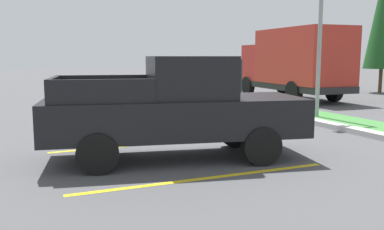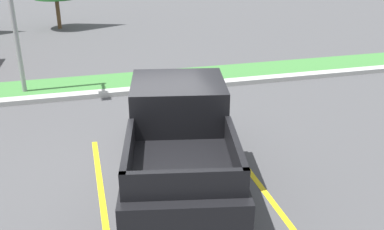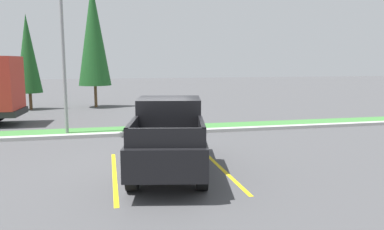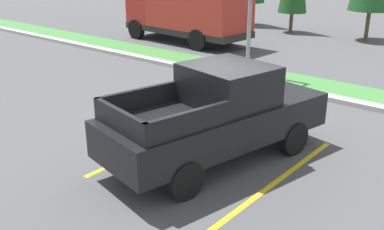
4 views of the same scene
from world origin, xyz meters
TOP-DOWN VIEW (x-y plane):
  - ground_plane at (0.00, 0.00)m, footprint 120.00×120.00m
  - parking_line_near at (-1.09, -0.58)m, footprint 0.12×4.80m
  - parking_line_far at (2.01, -0.58)m, footprint 0.12×4.80m
  - curb_strip at (0.00, 5.00)m, footprint 56.00×0.40m
  - grass_median at (0.00, 6.10)m, footprint 56.00×1.80m
  - pickup_truck_main at (0.47, -0.53)m, footprint 2.88×5.49m
  - street_light at (-2.99, 5.73)m, footprint 0.24×1.49m
  - cypress_tree_left_inner at (-6.21, 15.26)m, footprint 1.61×1.61m
  - cypress_tree_center at (-2.05, 15.63)m, footprint 2.19×2.19m

SIDE VIEW (x-z plane):
  - ground_plane at x=0.00m, z-range 0.00..0.00m
  - parking_line_near at x=-1.09m, z-range 0.00..0.01m
  - parking_line_far at x=2.01m, z-range 0.00..0.01m
  - grass_median at x=0.00m, z-range 0.00..0.06m
  - curb_strip at x=0.00m, z-range 0.00..0.15m
  - pickup_truck_main at x=0.47m, z-range -0.01..2.09m
  - street_light at x=-2.99m, z-range 0.53..6.56m
  - cypress_tree_left_inner at x=-6.21m, z-range 0.55..6.73m
  - cypress_tree_center at x=-2.05m, z-range 0.75..9.19m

